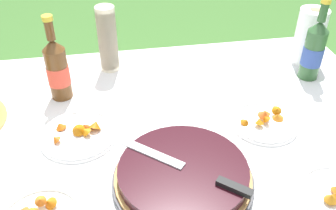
% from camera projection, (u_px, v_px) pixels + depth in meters
% --- Properties ---
extents(garden_table, '(1.76, 1.02, 0.73)m').
position_uv_depth(garden_table, '(133.00, 143.00, 1.22)').
color(garden_table, brown).
rests_on(garden_table, ground_plane).
extents(tablecloth, '(1.77, 1.03, 0.10)m').
position_uv_depth(tablecloth, '(132.00, 131.00, 1.19)').
color(tablecloth, white).
rests_on(tablecloth, garden_table).
extents(berry_tart, '(0.37, 0.37, 0.06)m').
position_uv_depth(berry_tart, '(183.00, 176.00, 0.97)').
color(berry_tart, '#38383D').
rests_on(berry_tart, tablecloth).
extents(serving_knife, '(0.30, 0.26, 0.01)m').
position_uv_depth(serving_knife, '(193.00, 170.00, 0.94)').
color(serving_knife, silver).
rests_on(serving_knife, berry_tart).
extents(cup_stack, '(0.07, 0.07, 0.25)m').
position_uv_depth(cup_stack, '(108.00, 39.00, 1.40)').
color(cup_stack, beige).
rests_on(cup_stack, tablecloth).
extents(cider_bottle_green, '(0.07, 0.07, 0.31)m').
position_uv_depth(cider_bottle_green, '(314.00, 50.00, 1.36)').
color(cider_bottle_green, '#2D562D').
rests_on(cider_bottle_green, tablecloth).
extents(cider_bottle_amber, '(0.08, 0.08, 0.30)m').
position_uv_depth(cider_bottle_amber, '(57.00, 69.00, 1.25)').
color(cider_bottle_amber, brown).
rests_on(cider_bottle_amber, tablecloth).
extents(snack_plate_left, '(0.21, 0.21, 0.05)m').
position_uv_depth(snack_plate_left, '(264.00, 122.00, 1.18)').
color(snack_plate_left, white).
rests_on(snack_plate_left, tablecloth).
extents(snack_plate_far, '(0.23, 0.23, 0.06)m').
position_uv_depth(snack_plate_far, '(79.00, 134.00, 1.13)').
color(snack_plate_far, white).
rests_on(snack_plate_far, tablecloth).
extents(paper_towel_roll, '(0.11, 0.11, 0.22)m').
position_uv_depth(paper_towel_roll, '(309.00, 36.00, 1.45)').
color(paper_towel_roll, white).
rests_on(paper_towel_roll, tablecloth).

